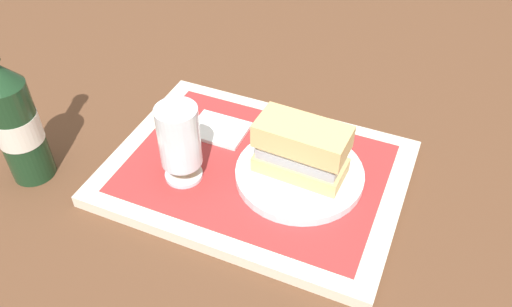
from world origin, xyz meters
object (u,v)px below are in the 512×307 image
at_px(plate, 299,174).
at_px(beer_glass, 179,139).
at_px(sandwich, 299,148).
at_px(beer_bottle, 15,120).

xyz_separation_m(plate, beer_glass, (0.16, 0.06, 0.06)).
relative_size(plate, sandwich, 1.41).
bearing_deg(beer_bottle, beer_glass, -163.55).
bearing_deg(sandwich, plate, -180.00).
distance_m(sandwich, beer_bottle, 0.41).
relative_size(plate, beer_bottle, 0.71).
height_order(plate, beer_bottle, beer_bottle).
bearing_deg(plate, beer_bottle, 18.83).
xyz_separation_m(sandwich, beer_bottle, (0.38, 0.13, 0.03)).
bearing_deg(sandwich, beer_glass, 25.37).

